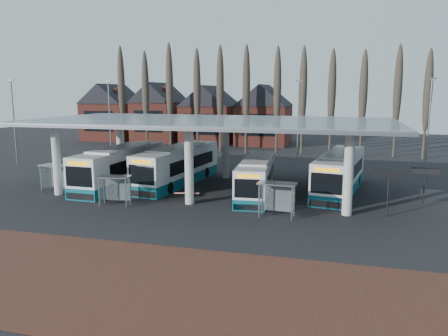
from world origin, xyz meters
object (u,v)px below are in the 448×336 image
(bus_1, at_px, (178,166))
(bus_2, at_px, (257,177))
(bus_3, at_px, (340,173))
(shelter_0, at_px, (55,172))
(bus_0, at_px, (121,167))
(shelter_2, at_px, (277,192))
(shelter_1, at_px, (115,184))

(bus_1, distance_m, bus_2, 8.55)
(bus_3, distance_m, shelter_0, 25.15)
(bus_2, distance_m, shelter_0, 17.76)
(bus_0, height_order, bus_3, bus_0)
(bus_3, bearing_deg, shelter_2, -105.79)
(shelter_0, height_order, shelter_2, shelter_2)
(bus_0, distance_m, shelter_1, 7.58)
(shelter_1, xyz_separation_m, shelter_2, (12.70, 0.08, 0.12))
(bus_3, bearing_deg, bus_0, -164.53)
(bus_1, height_order, bus_2, bus_1)
(bus_1, relative_size, shelter_2, 4.86)
(bus_1, xyz_separation_m, shelter_0, (-9.16, -6.27, 0.05))
(bus_0, distance_m, shelter_2, 17.27)
(shelter_0, relative_size, shelter_2, 1.03)
(bus_2, distance_m, shelter_1, 11.91)
(bus_0, distance_m, bus_2, 13.15)
(shelter_0, bearing_deg, shelter_1, -9.27)
(bus_2, distance_m, shelter_2, 6.99)
(bus_3, height_order, shelter_1, bus_3)
(shelter_0, bearing_deg, bus_3, 26.47)
(shelter_1, distance_m, shelter_2, 12.70)
(bus_2, bearing_deg, bus_1, 158.12)
(bus_0, height_order, shelter_0, bus_0)
(bus_2, xyz_separation_m, shelter_1, (-9.98, -6.50, 0.20))
(bus_1, bearing_deg, shelter_0, -139.40)
(bus_0, bearing_deg, bus_1, 24.56)
(bus_2, bearing_deg, bus_0, 173.27)
(bus_1, relative_size, bus_2, 1.15)
(bus_2, relative_size, shelter_1, 4.34)
(bus_2, xyz_separation_m, bus_3, (6.89, 2.94, 0.17))
(bus_0, xyz_separation_m, bus_1, (4.96, 2.09, -0.01))
(bus_0, bearing_deg, bus_2, 0.03)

